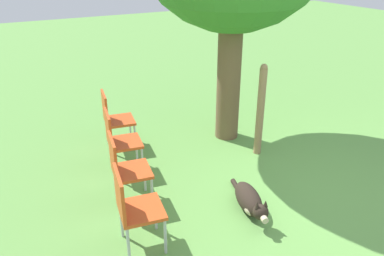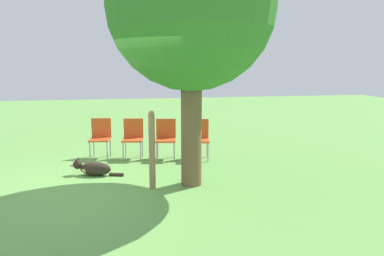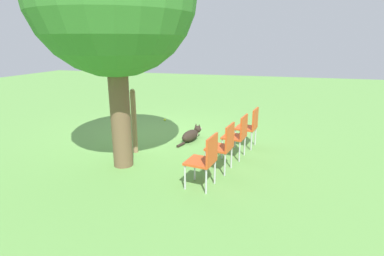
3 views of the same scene
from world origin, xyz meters
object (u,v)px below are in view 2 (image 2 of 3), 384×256
(fence_post, at_px, (152,150))
(red_chair_2, at_px, (166,136))
(red_chair_0, at_px, (101,135))
(red_chair_3, at_px, (199,136))
(oak_tree, at_px, (191,7))
(red_chair_1, at_px, (133,136))
(dog, at_px, (93,168))

(fence_post, bearing_deg, red_chair_2, 167.62)
(fence_post, height_order, red_chair_2, fence_post)
(red_chair_0, bearing_deg, red_chair_3, 85.96)
(red_chair_2, bearing_deg, oak_tree, 16.56)
(oak_tree, xyz_separation_m, fence_post, (0.10, -0.69, -2.35))
(oak_tree, distance_m, fence_post, 2.45)
(red_chair_0, height_order, red_chair_1, same)
(dog, xyz_separation_m, fence_post, (0.92, 1.08, 0.55))
(red_chair_1, distance_m, red_chair_2, 0.74)
(fence_post, height_order, red_chair_3, fence_post)
(fence_post, distance_m, red_chair_0, 2.50)
(dog, bearing_deg, red_chair_3, -143.68)
(red_chair_0, bearing_deg, fence_post, 32.45)
(dog, height_order, fence_post, fence_post)
(oak_tree, distance_m, red_chair_2, 3.15)
(oak_tree, height_order, red_chair_0, oak_tree)
(red_chair_3, bearing_deg, red_chair_1, -94.04)
(red_chair_1, xyz_separation_m, red_chair_3, (0.32, 1.44, 0.00))
(oak_tree, bearing_deg, red_chair_2, -171.90)
(fence_post, xyz_separation_m, red_chair_2, (-1.96, 0.43, -0.18))
(oak_tree, relative_size, red_chair_3, 5.06)
(red_chair_1, bearing_deg, fence_post, 16.31)
(red_chair_1, bearing_deg, dog, -25.00)
(fence_post, height_order, red_chair_0, fence_post)
(fence_post, distance_m, red_chair_1, 2.14)
(fence_post, height_order, red_chair_1, fence_post)
(red_chair_0, distance_m, red_chair_1, 0.74)
(fence_post, xyz_separation_m, red_chair_1, (-2.12, -0.29, -0.18))
(red_chair_2, bearing_deg, red_chair_1, -94.04)
(oak_tree, distance_m, dog, 3.50)
(dog, bearing_deg, red_chair_1, -108.59)
(red_chair_0, bearing_deg, dog, 5.49)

